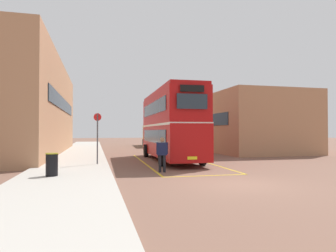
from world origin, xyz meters
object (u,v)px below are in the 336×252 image
(litter_bin, at_px, (52,164))
(bus_stop_sign, at_px, (97,134))
(pedestrian_boarding, at_px, (162,152))
(double_decker_bus, at_px, (170,124))
(single_deck_bus, at_px, (155,134))

(litter_bin, distance_m, bus_stop_sign, 4.80)
(pedestrian_boarding, distance_m, litter_bin, 5.10)
(double_decker_bus, relative_size, pedestrian_boarding, 5.98)
(double_decker_bus, bearing_deg, litter_bin, -136.45)
(bus_stop_sign, bearing_deg, pedestrian_boarding, -46.46)
(double_decker_bus, xyz_separation_m, litter_bin, (-6.83, -6.50, -1.89))
(bus_stop_sign, bearing_deg, litter_bin, -114.26)
(single_deck_bus, relative_size, pedestrian_boarding, 5.15)
(single_deck_bus, height_order, bus_stop_sign, bus_stop_sign)
(double_decker_bus, xyz_separation_m, pedestrian_boarding, (-1.84, -5.53, -1.51))
(pedestrian_boarding, bearing_deg, litter_bin, -169.10)
(double_decker_bus, distance_m, litter_bin, 9.62)
(double_decker_bus, xyz_separation_m, bus_stop_sign, (-4.93, -2.28, -0.62))
(single_deck_bus, height_order, litter_bin, single_deck_bus)
(litter_bin, relative_size, bus_stop_sign, 0.33)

